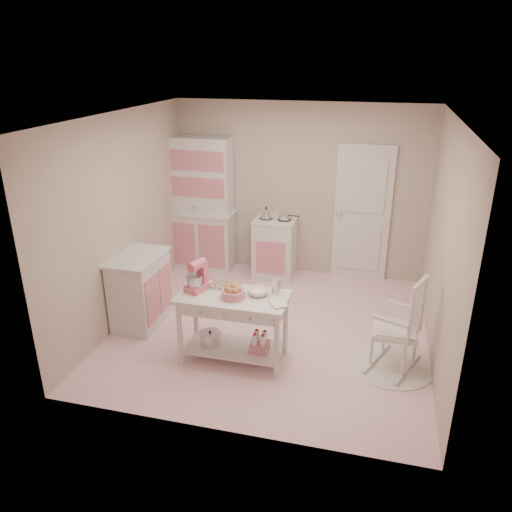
% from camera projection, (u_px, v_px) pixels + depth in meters
% --- Properties ---
extents(room_shell, '(3.84, 3.84, 2.62)m').
position_uv_depth(room_shell, '(272.00, 202.00, 5.67)').
color(room_shell, pink).
rests_on(room_shell, ground).
extents(door, '(0.82, 0.05, 2.04)m').
position_uv_depth(door, '(362.00, 214.00, 7.36)').
color(door, silver).
rests_on(door, ground).
extents(hutch, '(1.06, 0.50, 2.08)m').
position_uv_depth(hutch, '(200.00, 205.00, 7.73)').
color(hutch, silver).
rests_on(hutch, ground).
extents(stove, '(0.62, 0.57, 0.92)m').
position_uv_depth(stove, '(275.00, 248.00, 7.63)').
color(stove, silver).
rests_on(stove, ground).
extents(base_cabinet, '(0.54, 0.84, 0.92)m').
position_uv_depth(base_cabinet, '(140.00, 290.00, 6.27)').
color(base_cabinet, silver).
rests_on(base_cabinet, ground).
extents(lace_rug, '(0.92, 0.92, 0.01)m').
position_uv_depth(lace_rug, '(391.00, 365.00, 5.54)').
color(lace_rug, white).
rests_on(lace_rug, ground).
extents(rocking_chair, '(0.72, 0.85, 1.10)m').
position_uv_depth(rocking_chair, '(396.00, 322.00, 5.33)').
color(rocking_chair, silver).
rests_on(rocking_chair, ground).
extents(work_table, '(1.20, 0.60, 0.80)m').
position_uv_depth(work_table, '(234.00, 328.00, 5.52)').
color(work_table, silver).
rests_on(work_table, ground).
extents(stand_mixer, '(0.28, 0.33, 0.34)m').
position_uv_depth(stand_mixer, '(196.00, 276.00, 5.42)').
color(stand_mixer, '#DA5C75').
rests_on(stand_mixer, work_table).
extents(cookie_tray, '(0.34, 0.24, 0.02)m').
position_uv_depth(cookie_tray, '(225.00, 286.00, 5.57)').
color(cookie_tray, silver).
rests_on(cookie_tray, work_table).
extents(bread_basket, '(0.25, 0.25, 0.09)m').
position_uv_depth(bread_basket, '(233.00, 294.00, 5.31)').
color(bread_basket, '#CD7586').
rests_on(bread_basket, work_table).
extents(mixing_bowl, '(0.23, 0.23, 0.07)m').
position_uv_depth(mixing_bowl, '(258.00, 292.00, 5.37)').
color(mixing_bowl, white).
rests_on(mixing_bowl, work_table).
extents(metal_pitcher, '(0.10, 0.10, 0.17)m').
position_uv_depth(metal_pitcher, '(276.00, 286.00, 5.38)').
color(metal_pitcher, silver).
rests_on(metal_pitcher, work_table).
extents(recipe_book, '(0.24, 0.26, 0.02)m').
position_uv_depth(recipe_book, '(271.00, 304.00, 5.16)').
color(recipe_book, white).
rests_on(recipe_book, work_table).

